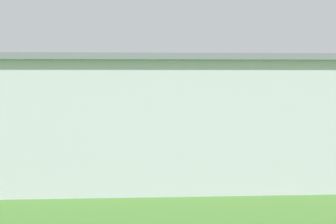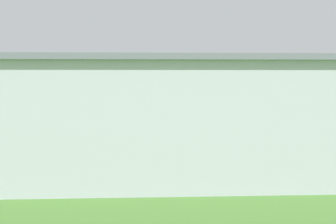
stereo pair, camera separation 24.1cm
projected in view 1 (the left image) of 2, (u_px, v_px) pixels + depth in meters
ground_plane at (112, 129)px, 63.66m from camera, size 400.00×400.00×0.00m
hangar at (187, 115)px, 34.93m from camera, size 37.37×15.66×7.82m
biplane at (165, 101)px, 64.65m from camera, size 7.52×7.12×3.46m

